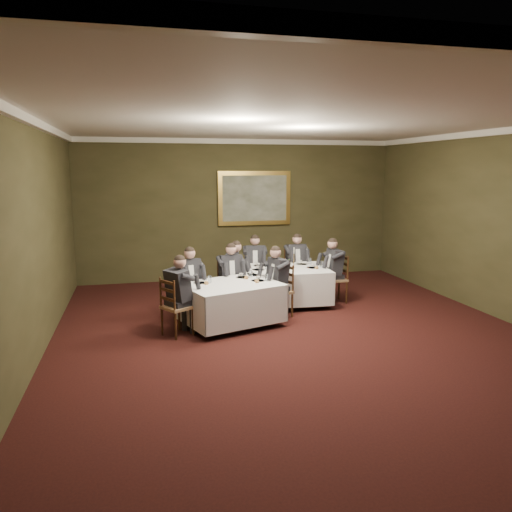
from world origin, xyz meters
name	(u,v)px	position (x,y,z in m)	size (l,w,h in m)	color
ground	(302,341)	(0.00, 0.00, 0.00)	(10.00, 10.00, 0.00)	black
ceiling	(306,120)	(0.00, 0.00, 3.50)	(8.00, 10.00, 0.10)	silver
back_wall	(239,210)	(0.00, 5.00, 1.75)	(8.00, 0.10, 3.50)	#34311A
left_wall	(30,244)	(-4.00, 0.00, 1.75)	(0.10, 10.00, 3.50)	#34311A
crown_molding	(306,124)	(0.00, 0.00, 3.44)	(8.00, 10.00, 0.12)	white
table_main	(285,283)	(0.38, 2.24, 0.45)	(1.80, 1.41, 0.67)	black
table_second	(231,301)	(-0.96, 1.12, 0.45)	(1.96, 1.71, 0.67)	black
chair_main_backleft	(255,282)	(-0.05, 3.15, 0.28)	(0.50, 0.48, 1.00)	#93714B
diner_main_backleft	(255,272)	(-0.05, 3.14, 0.51)	(0.46, 0.53, 1.35)	black
chair_main_backright	(295,281)	(0.89, 3.11, 0.28)	(0.46, 0.44, 1.00)	#93714B
diner_main_backright	(295,271)	(0.89, 3.10, 0.51)	(0.43, 0.50, 1.35)	black
chair_main_endleft	(232,293)	(-0.72, 2.29, 0.28)	(0.53, 0.54, 1.00)	#93714B
diner_main_endleft	(232,282)	(-0.71, 2.29, 0.51)	(0.57, 0.52, 1.35)	black
chair_main_endright	(335,289)	(1.48, 2.19, 0.28)	(0.43, 0.45, 1.00)	#93714B
diner_main_endright	(335,278)	(1.47, 2.19, 0.51)	(0.49, 0.43, 1.35)	black
chair_sec_backleft	(189,303)	(-1.65, 1.79, 0.28)	(0.54, 0.53, 1.00)	#93714B
diner_sec_backleft	(189,291)	(-1.64, 1.78, 0.51)	(0.52, 0.58, 1.35)	black
chair_sec_backright	(230,296)	(-0.80, 2.06, 0.28)	(0.49, 0.47, 1.00)	#93714B
diner_sec_backright	(230,285)	(-0.80, 2.05, 0.51)	(0.46, 0.53, 1.35)	black
chair_sec_endright	(279,302)	(0.03, 1.45, 0.28)	(0.53, 0.55, 1.00)	#93714B
diner_sec_endright	(279,290)	(0.02, 1.44, 0.51)	(0.58, 0.53, 1.35)	black
chair_sec_endleft	(177,319)	(-1.95, 0.79, 0.28)	(0.59, 0.60, 1.00)	#93714B
diner_sec_endleft	(177,306)	(-1.94, 0.80, 0.51)	(0.62, 0.59, 1.35)	black
centerpiece	(286,263)	(0.37, 2.12, 0.89)	(0.22, 0.19, 0.24)	#2D5926
candlestick	(294,260)	(0.57, 2.26, 0.92)	(0.06, 0.06, 0.44)	#C3893B
place_setting_table_main	(261,264)	(-0.02, 2.65, 0.80)	(0.33, 0.31, 0.14)	white
place_setting_table_second	(203,281)	(-1.44, 1.34, 0.80)	(0.33, 0.31, 0.14)	white
painting	(254,198)	(0.38, 4.94, 2.04)	(1.87, 0.09, 1.36)	#D9BA4F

